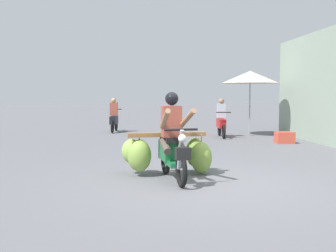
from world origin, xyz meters
TOP-DOWN VIEW (x-y plane):
  - ground_plane at (0.00, 0.00)m, footprint 120.00×120.00m
  - motorbike_main_loaded at (-0.61, 0.80)m, footprint 1.74×1.88m
  - motorbike_distant_ahead_left at (1.91, 7.80)m, footprint 0.50×1.62m
  - motorbike_distant_ahead_right at (-2.04, 10.15)m, footprint 0.50×1.62m
  - market_umbrella_near_shop at (3.06, 8.19)m, footprint 2.10×2.10m
  - produce_crate at (3.49, 5.75)m, footprint 0.56×0.40m

SIDE VIEW (x-z plane):
  - ground_plane at x=0.00m, z-range 0.00..0.00m
  - produce_crate at x=3.49m, z-range 0.00..0.36m
  - motorbike_main_loaded at x=-0.61m, z-range -0.28..1.30m
  - motorbike_distant_ahead_left at x=1.91m, z-range -0.13..1.27m
  - motorbike_distant_ahead_right at x=-2.04m, z-range -0.13..1.27m
  - market_umbrella_near_shop at x=3.06m, z-range 0.97..3.38m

